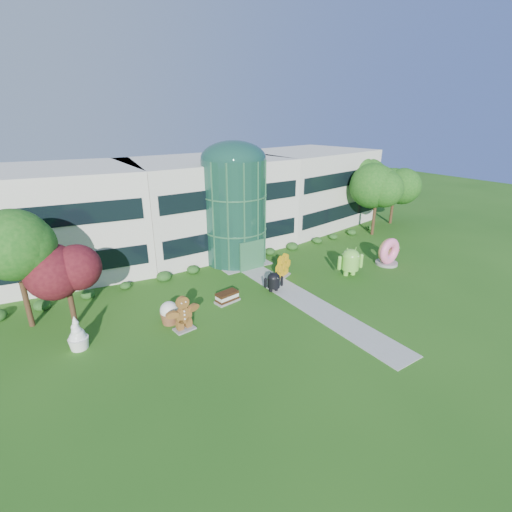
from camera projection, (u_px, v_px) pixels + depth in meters
ground at (317, 308)px, 27.76m from camera, size 140.00×140.00×0.00m
building at (206, 203)px, 40.10m from camera, size 46.00×15.00×9.30m
atrium at (235, 212)px, 35.34m from camera, size 6.00×6.00×9.80m
walkway at (300, 298)px, 29.31m from camera, size 2.40×20.00×0.04m
tree_red at (68, 285)px, 24.51m from camera, size 4.00×4.00×6.00m
trees_backdrop at (230, 217)px, 36.37m from camera, size 52.00×8.00×8.40m
android_green at (351, 260)px, 33.01m from camera, size 2.98×2.47×2.89m
android_black at (274, 281)px, 30.10m from camera, size 1.96×1.61×1.91m
donut at (388, 251)px, 35.40m from camera, size 2.63×1.30×2.71m
gingerbread at (183, 313)px, 24.57m from camera, size 2.81×1.34×2.50m
ice_cream_sandwich at (227, 297)px, 28.54m from camera, size 2.00×1.21×0.84m
honeycomb at (283, 267)px, 32.84m from camera, size 2.53×1.78×1.88m
froyo at (77, 333)px, 22.63m from camera, size 1.56×1.56×2.20m
cupcake at (169, 312)px, 25.53m from camera, size 1.49×1.49×1.62m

